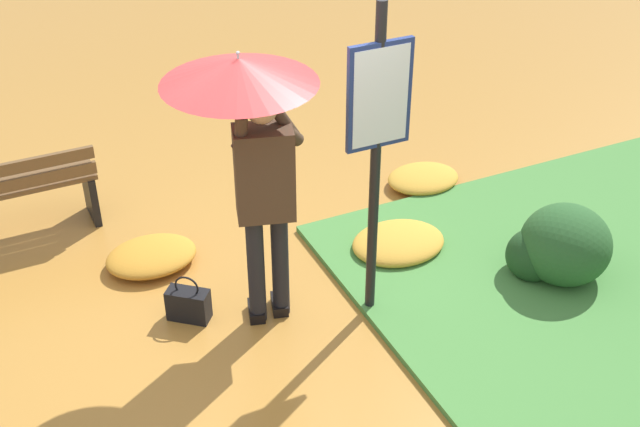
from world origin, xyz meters
TOP-DOWN VIEW (x-y plane):
  - ground_plane at (0.00, 0.00)m, footprint 18.00×18.00m
  - person_with_umbrella at (-0.11, 0.04)m, footprint 0.96×0.96m
  - info_sign_post at (-0.87, 0.29)m, footprint 0.44×0.07m
  - handbag at (0.34, -0.18)m, footprint 0.32×0.30m
  - park_bench at (1.31, -1.77)m, footprint 1.40×0.38m
  - shrub_cluster at (-2.33, 0.54)m, footprint 0.75×0.68m
  - leaf_pile_near_person at (-1.42, -0.26)m, footprint 0.76×0.61m
  - leaf_pile_by_bench at (-2.14, -1.06)m, footprint 0.67×0.53m
  - leaf_pile_far_path at (0.41, -0.93)m, footprint 0.71×0.57m

SIDE VIEW (x-z plane):
  - ground_plane at x=0.00m, z-range 0.00..0.00m
  - leaf_pile_by_bench at x=-2.14m, z-range 0.00..0.15m
  - leaf_pile_far_path at x=0.41m, z-range 0.00..0.16m
  - leaf_pile_near_person at x=-1.42m, z-range 0.00..0.17m
  - handbag at x=0.34m, z-range -0.06..0.31m
  - shrub_cluster at x=-2.33m, z-range -0.02..0.59m
  - park_bench at x=1.31m, z-range 0.03..0.78m
  - info_sign_post at x=-0.87m, z-range 0.29..2.59m
  - person_with_umbrella at x=-0.11m, z-range 0.53..2.57m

